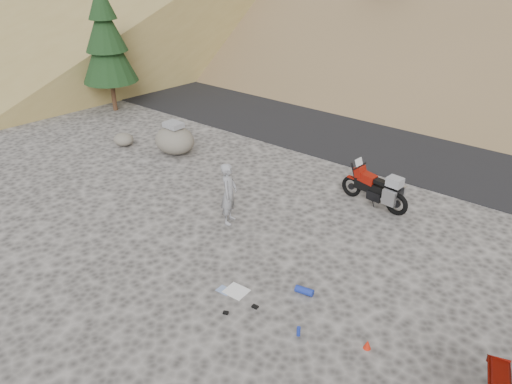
# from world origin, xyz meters

# --- Properties ---
(ground) EXTENTS (140.00, 140.00, 0.00)m
(ground) POSITION_xyz_m (0.00, 0.00, 0.00)
(ground) COLOR #3C3A37
(ground) RESTS_ON ground
(road) EXTENTS (120.00, 7.00, 0.05)m
(road) POSITION_xyz_m (0.00, 9.00, 0.00)
(road) COLOR black
(road) RESTS_ON ground
(conifer_verge) EXTENTS (2.20, 2.20, 5.04)m
(conifer_verge) POSITION_xyz_m (-11.00, 4.50, 2.89)
(conifer_verge) COLOR #3C2716
(conifer_verge) RESTS_ON ground
(motorcycle) EXTENTS (2.07, 0.74, 1.24)m
(motorcycle) POSITION_xyz_m (1.20, 3.69, 0.53)
(motorcycle) COLOR black
(motorcycle) RESTS_ON ground
(man) EXTENTS (0.60, 0.71, 1.65)m
(man) POSITION_xyz_m (-1.44, 0.63, 0.00)
(man) COLOR gray
(man) RESTS_ON ground
(boulder) EXTENTS (1.69, 1.54, 1.10)m
(boulder) POSITION_xyz_m (-5.78, 2.90, 0.48)
(boulder) COLOR #58554C
(boulder) RESTS_ON ground
(small_rock) EXTENTS (0.84, 0.79, 0.43)m
(small_rock) POSITION_xyz_m (-7.69, 2.26, 0.22)
(small_rock) COLOR #58554C
(small_rock) RESTS_ON ground
(gear_white_cloth) EXTENTS (0.48, 0.43, 0.02)m
(gear_white_cloth) POSITION_xyz_m (0.50, -1.44, 0.01)
(gear_white_cloth) COLOR white
(gear_white_cloth) RESTS_ON ground
(gear_blue_mat) EXTENTS (0.41, 0.22, 0.15)m
(gear_blue_mat) POSITION_xyz_m (1.67, -0.63, 0.08)
(gear_blue_mat) COLOR #192D97
(gear_blue_mat) RESTS_ON ground
(gear_bottle) EXTENTS (0.07, 0.07, 0.20)m
(gear_bottle) POSITION_xyz_m (2.24, -1.71, 0.10)
(gear_bottle) COLOR #192D97
(gear_bottle) RESTS_ON ground
(gear_funnel) EXTENTS (0.19, 0.19, 0.19)m
(gear_funnel) POSITION_xyz_m (3.41, -1.22, 0.09)
(gear_funnel) COLOR red
(gear_funnel) RESTS_ON ground
(gear_glove_a) EXTENTS (0.13, 0.10, 0.04)m
(gear_glove_a) POSITION_xyz_m (1.12, -1.60, 0.02)
(gear_glove_a) COLOR black
(gear_glove_a) RESTS_ON ground
(gear_glove_b) EXTENTS (0.13, 0.12, 0.04)m
(gear_glove_b) POSITION_xyz_m (0.76, -2.09, 0.02)
(gear_glove_b) COLOR black
(gear_glove_b) RESTS_ON ground
(gear_blue_cloth) EXTENTS (0.31, 0.23, 0.01)m
(gear_blue_cloth) POSITION_xyz_m (0.28, -1.58, 0.01)
(gear_blue_cloth) COLOR #7C92C0
(gear_blue_cloth) RESTS_ON ground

